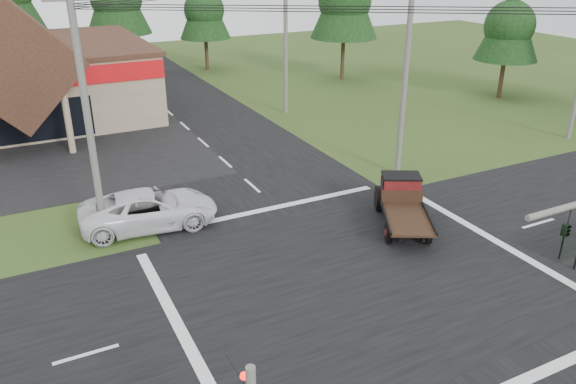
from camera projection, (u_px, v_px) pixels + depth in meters
ground at (355, 277)px, 21.69m from camera, size 120.00×120.00×0.00m
road_ns at (355, 277)px, 21.69m from camera, size 12.00×120.00×0.02m
road_ew at (355, 277)px, 21.68m from camera, size 120.00×12.00×0.02m
utility_pole_nw at (87, 117)px, 22.75m from camera, size 2.00×0.30×10.50m
utility_pole_ne at (406, 68)px, 29.13m from camera, size 2.00×0.30×11.50m
utility_pole_n at (286, 35)px, 40.63m from camera, size 2.00×0.30×11.20m
tree_row_e at (204, 8)px, 55.20m from camera, size 5.04×5.04×9.09m
tree_side_e_near at (510, 23)px, 44.66m from camera, size 5.04×5.04×9.09m
antique_flatbed_truck at (404, 205)px, 25.14m from camera, size 4.16×5.47×2.15m
white_pickup at (149, 209)px, 25.30m from camera, size 6.37×3.47×1.69m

